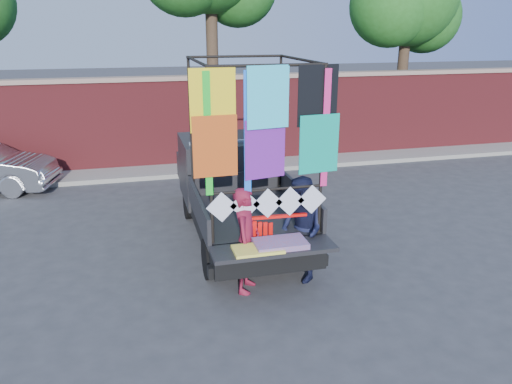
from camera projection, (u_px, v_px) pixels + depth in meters
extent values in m
plane|color=#38383A|center=(239.00, 272.00, 8.41)|extent=(90.00, 90.00, 0.00)
cube|color=maroon|center=(187.00, 124.00, 14.45)|extent=(30.00, 0.35, 2.50)
cube|color=gray|center=(185.00, 78.00, 14.04)|extent=(30.00, 0.45, 0.12)
cube|color=gray|center=(192.00, 169.00, 14.19)|extent=(30.00, 1.20, 0.12)
cylinder|color=#38281C|center=(213.00, 67.00, 15.32)|extent=(0.36, 0.36, 5.46)
cylinder|color=#38281C|center=(402.00, 77.00, 16.98)|extent=(0.36, 0.36, 4.55)
sphere|color=#225E1B|center=(425.00, 17.00, 16.94)|extent=(2.40, 2.40, 2.40)
sphere|color=#225E1B|center=(390.00, 6.00, 15.80)|extent=(2.60, 2.60, 2.60)
cylinder|color=black|center=(190.00, 203.00, 10.67)|extent=(0.23, 0.68, 0.68)
cylinder|color=black|center=(211.00, 259.00, 8.12)|extent=(0.23, 0.68, 0.68)
cylinder|color=black|center=(262.00, 197.00, 11.05)|extent=(0.23, 0.68, 0.68)
cylinder|color=black|center=(304.00, 248.00, 8.49)|extent=(0.23, 0.68, 0.68)
cube|color=black|center=(241.00, 216.00, 9.48)|extent=(1.75, 4.32, 0.31)
cube|color=black|center=(250.00, 216.00, 8.68)|extent=(1.85, 2.37, 0.10)
cube|color=black|center=(198.00, 208.00, 8.40)|extent=(0.06, 2.37, 0.46)
cube|color=black|center=(300.00, 199.00, 8.82)|extent=(0.06, 2.37, 0.46)
cube|color=black|center=(236.00, 184.00, 9.68)|extent=(1.85, 0.06, 0.46)
cube|color=black|center=(226.00, 168.00, 10.58)|extent=(1.85, 1.65, 1.29)
cube|color=#8C9EAD|center=(230.00, 154.00, 10.02)|extent=(1.65, 0.06, 0.57)
cube|color=#8C9EAD|center=(220.00, 150.00, 11.22)|extent=(1.65, 0.10, 0.72)
cube|color=black|center=(217.00, 166.00, 11.70)|extent=(1.80, 0.93, 0.57)
cube|color=black|center=(273.00, 249.00, 7.35)|extent=(1.85, 0.57, 0.06)
cube|color=black|center=(269.00, 265.00, 7.69)|extent=(1.90, 0.15, 0.19)
cylinder|color=black|center=(210.00, 160.00, 7.07)|extent=(0.05, 0.05, 2.57)
cylinder|color=black|center=(191.00, 130.00, 9.05)|extent=(0.05, 0.05, 2.57)
cylinder|color=black|center=(322.00, 153.00, 7.46)|extent=(0.05, 0.05, 2.57)
cylinder|color=black|center=(280.00, 126.00, 9.45)|extent=(0.05, 0.05, 2.57)
cylinder|color=black|center=(268.00, 65.00, 6.85)|extent=(1.75, 0.05, 0.05)
cylinder|color=black|center=(236.00, 56.00, 8.84)|extent=(1.75, 0.05, 0.05)
cylinder|color=black|center=(196.00, 61.00, 7.65)|extent=(0.05, 2.21, 0.05)
cylinder|color=black|center=(301.00, 59.00, 8.04)|extent=(0.05, 2.21, 0.05)
cylinder|color=black|center=(267.00, 190.00, 7.43)|extent=(1.75, 0.04, 0.04)
cube|color=yellow|center=(214.00, 101.00, 6.80)|extent=(0.64, 0.02, 0.87)
cube|color=#35D9FF|center=(269.00, 100.00, 6.94)|extent=(0.64, 0.02, 0.87)
cube|color=black|center=(320.00, 98.00, 7.16)|extent=(0.64, 0.02, 0.87)
cube|color=#D04F18|center=(216.00, 150.00, 6.98)|extent=(0.64, 0.02, 0.87)
cube|color=purple|center=(268.00, 146.00, 7.19)|extent=(0.64, 0.02, 0.87)
cube|color=#0BA589|center=(319.00, 144.00, 7.34)|extent=(0.64, 0.02, 0.87)
cube|color=#19CD27|center=(208.00, 135.00, 6.91)|extent=(0.10, 0.01, 1.75)
cube|color=#E32578|center=(326.00, 129.00, 7.31)|extent=(0.10, 0.01, 1.75)
cube|color=#1C6EFF|center=(248.00, 133.00, 7.04)|extent=(0.10, 0.01, 1.75)
cube|color=white|center=(222.00, 207.00, 7.30)|extent=(0.47, 0.01, 0.47)
cube|color=white|center=(245.00, 205.00, 7.38)|extent=(0.47, 0.01, 0.47)
cube|color=white|center=(268.00, 203.00, 7.46)|extent=(0.47, 0.01, 0.47)
cube|color=white|center=(290.00, 201.00, 7.54)|extent=(0.47, 0.01, 0.47)
cube|color=white|center=(312.00, 199.00, 7.63)|extent=(0.47, 0.01, 0.47)
cube|color=#DC4131|center=(280.00, 243.00, 7.35)|extent=(0.77, 0.46, 0.08)
cube|color=#FFF150|center=(258.00, 249.00, 7.21)|extent=(0.72, 0.41, 0.04)
imported|color=maroon|center=(246.00, 240.00, 7.60)|extent=(0.63, 0.72, 1.68)
imported|color=#161A38|center=(301.00, 230.00, 7.94)|extent=(0.77, 0.92, 1.72)
cube|color=#FC120D|center=(274.00, 217.00, 7.68)|extent=(1.03, 0.10, 0.04)
cube|color=#FC120D|center=(254.00, 239.00, 7.69)|extent=(0.07, 0.02, 0.60)
cube|color=#FC120D|center=(260.00, 239.00, 7.71)|extent=(0.07, 0.02, 0.60)
cube|color=#FC120D|center=(265.00, 240.00, 7.74)|extent=(0.07, 0.02, 0.60)
cube|color=#FC120D|center=(270.00, 241.00, 7.77)|extent=(0.07, 0.02, 0.60)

